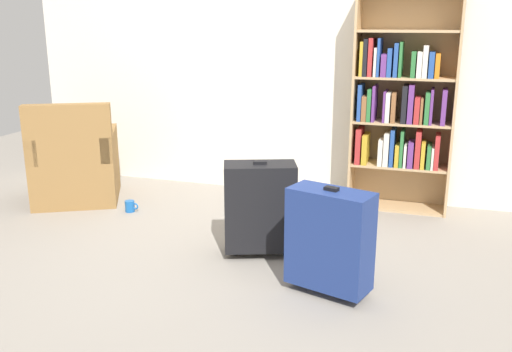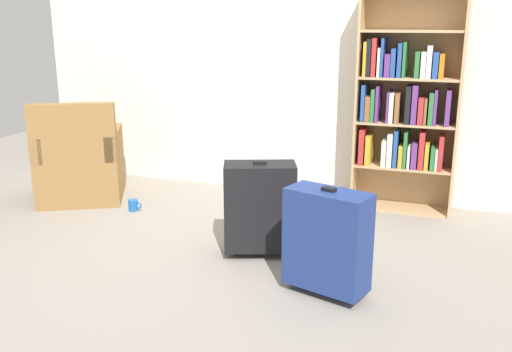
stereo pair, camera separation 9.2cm
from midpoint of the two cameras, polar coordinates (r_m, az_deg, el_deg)
The scene contains 7 objects.
ground_plane at distance 3.78m, azimuth -2.66°, elevation -8.70°, with size 9.01×9.01×0.00m, color gray.
back_wall at distance 5.12m, azimuth 4.69°, elevation 12.63°, with size 5.15×0.10×2.60m, color silver.
bookshelf at distance 4.78m, azimuth 15.51°, elevation 7.07°, with size 0.82×0.31×1.83m.
armchair at distance 5.20m, azimuth -16.98°, elevation 1.08°, with size 0.95×0.95×0.90m.
mug at distance 4.84m, azimuth -11.85°, elevation -2.93°, with size 0.12×0.08×0.10m.
suitcase_navy_blue at distance 3.26m, azimuth 8.07°, elevation -6.46°, with size 0.52×0.35×0.65m.
suitcase_black at distance 3.77m, azimuth 1.09°, elevation -3.13°, with size 0.53×0.40×0.66m.
Camera 2 is at (1.36, -3.18, 1.55)m, focal length 39.25 mm.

